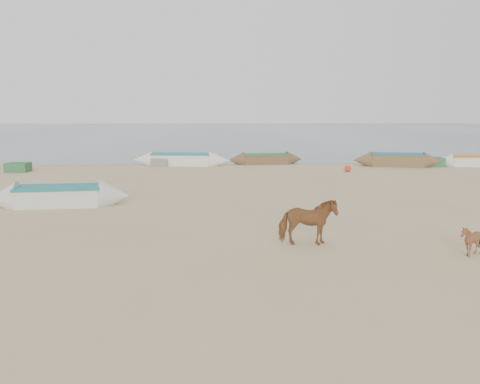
% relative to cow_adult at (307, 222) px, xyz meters
% --- Properties ---
extents(ground, '(140.00, 140.00, 0.00)m').
position_rel_cow_adult_xyz_m(ground, '(-1.83, -0.31, -0.72)').
color(ground, tan).
rests_on(ground, ground).
extents(sea, '(160.00, 160.00, 0.00)m').
position_rel_cow_adult_xyz_m(sea, '(-1.83, 81.69, -0.71)').
color(sea, slate).
rests_on(sea, ground).
extents(cow_adult, '(1.74, 0.87, 1.43)m').
position_rel_cow_adult_xyz_m(cow_adult, '(0.00, 0.00, 0.00)').
color(cow_adult, brown).
rests_on(cow_adult, ground).
extents(calf_front, '(0.93, 0.86, 0.87)m').
position_rel_cow_adult_xyz_m(calf_front, '(4.35, -1.28, -0.28)').
color(calf_front, brown).
rests_on(calf_front, ground).
extents(near_canoe, '(5.92, 2.00, 0.86)m').
position_rel_cow_adult_xyz_m(near_canoe, '(-9.36, 6.41, -0.29)').
color(near_canoe, silver).
rests_on(near_canoe, ground).
extents(waterline_canoes, '(58.00, 5.06, 0.98)m').
position_rel_cow_adult_xyz_m(waterline_canoes, '(-2.30, 20.52, -0.29)').
color(waterline_canoes, brown).
rests_on(waterline_canoes, ground).
extents(beach_clutter, '(44.06, 5.02, 0.64)m').
position_rel_cow_adult_xyz_m(beach_clutter, '(2.33, 19.70, -0.42)').
color(beach_clutter, '#2E6839').
rests_on(beach_clutter, ground).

